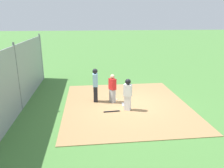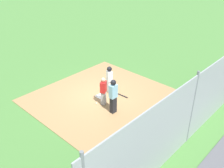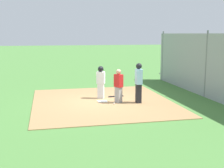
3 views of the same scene
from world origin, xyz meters
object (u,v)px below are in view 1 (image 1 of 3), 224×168
(parked_car_silver, at_px, (2,71))
(runner, at_px, (128,93))
(umpire, at_px, (95,84))
(catcher, at_px, (112,88))
(baseball, at_px, (117,99))
(baseball_bat, at_px, (112,111))
(home_plate, at_px, (126,104))

(parked_car_silver, bearing_deg, runner, -137.19)
(umpire, relative_size, parked_car_silver, 0.42)
(catcher, bearing_deg, baseball, 18.42)
(catcher, relative_size, parked_car_silver, 0.35)
(catcher, bearing_deg, runner, -87.99)
(runner, xyz_separation_m, parked_car_silver, (-6.90, -8.30, -0.32))
(umpire, distance_m, baseball_bat, 1.90)
(home_plate, bearing_deg, catcher, -120.29)
(umpire, height_order, baseball, umpire)
(catcher, relative_size, baseball, 21.03)
(home_plate, bearing_deg, baseball_bat, -45.01)
(runner, bearing_deg, umpire, 75.46)
(runner, bearing_deg, parked_car_silver, 76.75)
(home_plate, distance_m, baseball, 0.80)
(baseball, xyz_separation_m, parked_car_silver, (-5.51, -7.95, 0.55))
(home_plate, distance_m, parked_car_silver, 10.42)
(catcher, height_order, runner, runner)
(catcher, xyz_separation_m, baseball_bat, (1.27, -0.18, -0.77))
(umpire, bearing_deg, runner, -39.66)
(catcher, relative_size, runner, 0.97)
(umpire, bearing_deg, baseball, 4.52)
(baseball_bat, distance_m, baseball, 1.62)
(baseball, bearing_deg, runner, 14.11)
(runner, xyz_separation_m, baseball_bat, (0.16, -0.81, -0.88))
(home_plate, height_order, baseball, baseball)
(home_plate, bearing_deg, runner, -5.03)
(home_plate, distance_m, baseball_bat, 1.23)
(catcher, xyz_separation_m, parked_car_silver, (-5.80, -7.68, -0.22))
(catcher, xyz_separation_m, runner, (1.10, 0.62, 0.10))
(baseball_bat, bearing_deg, catcher, -101.66)
(umpire, bearing_deg, baseball_bat, -62.95)
(baseball_bat, height_order, baseball, baseball)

